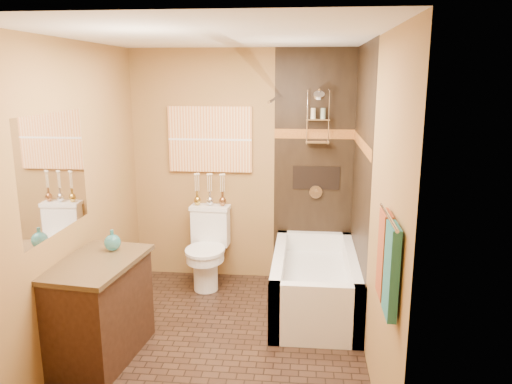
# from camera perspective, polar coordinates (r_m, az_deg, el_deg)

# --- Properties ---
(floor) EXTENTS (3.00, 3.00, 0.00)m
(floor) POSITION_cam_1_polar(r_m,az_deg,el_deg) (4.43, -4.06, -16.87)
(floor) COLOR black
(floor) RESTS_ON ground
(wall_left) EXTENTS (0.02, 3.00, 2.50)m
(wall_left) POSITION_cam_1_polar(r_m,az_deg,el_deg) (4.33, -20.20, -0.55)
(wall_left) COLOR #98673A
(wall_left) RESTS_ON floor
(wall_right) EXTENTS (0.02, 3.00, 2.50)m
(wall_right) POSITION_cam_1_polar(r_m,az_deg,el_deg) (3.93, 13.13, -1.39)
(wall_right) COLOR #98673A
(wall_right) RESTS_ON floor
(wall_back) EXTENTS (2.40, 0.02, 2.50)m
(wall_back) POSITION_cam_1_polar(r_m,az_deg,el_deg) (5.41, -1.60, 2.86)
(wall_back) COLOR #98673A
(wall_back) RESTS_ON floor
(wall_front) EXTENTS (2.40, 0.02, 2.50)m
(wall_front) POSITION_cam_1_polar(r_m,az_deg,el_deg) (2.57, -10.23, -9.13)
(wall_front) COLOR #98673A
(wall_front) RESTS_ON floor
(ceiling) EXTENTS (3.00, 3.00, 0.00)m
(ceiling) POSITION_cam_1_polar(r_m,az_deg,el_deg) (3.85, -4.69, 17.36)
(ceiling) COLOR silver
(ceiling) RESTS_ON wall_back
(alcove_tile_back) EXTENTS (0.85, 0.01, 2.50)m
(alcove_tile_back) POSITION_cam_1_polar(r_m,az_deg,el_deg) (5.35, 6.65, 2.68)
(alcove_tile_back) COLOR black
(alcove_tile_back) RESTS_ON wall_back
(alcove_tile_right) EXTENTS (0.01, 1.50, 2.50)m
(alcove_tile_right) POSITION_cam_1_polar(r_m,az_deg,el_deg) (4.66, 11.85, 0.91)
(alcove_tile_right) COLOR black
(alcove_tile_right) RESTS_ON wall_right
(mosaic_band_back) EXTENTS (0.85, 0.01, 0.10)m
(mosaic_band_back) POSITION_cam_1_polar(r_m,az_deg,el_deg) (5.29, 6.75, 6.60)
(mosaic_band_back) COLOR brown
(mosaic_band_back) RESTS_ON alcove_tile_back
(mosaic_band_right) EXTENTS (0.01, 1.50, 0.10)m
(mosaic_band_right) POSITION_cam_1_polar(r_m,az_deg,el_deg) (4.59, 11.94, 5.43)
(mosaic_band_right) COLOR brown
(mosaic_band_right) RESTS_ON alcove_tile_right
(alcove_niche) EXTENTS (0.50, 0.01, 0.25)m
(alcove_niche) POSITION_cam_1_polar(r_m,az_deg,el_deg) (5.37, 6.88, 1.61)
(alcove_niche) COLOR black
(alcove_niche) RESTS_ON alcove_tile_back
(shower_fixtures) EXTENTS (0.24, 0.33, 1.16)m
(shower_fixtures) POSITION_cam_1_polar(r_m,az_deg,el_deg) (5.19, 7.06, 6.97)
(shower_fixtures) COLOR silver
(shower_fixtures) RESTS_ON floor
(curtain_rod) EXTENTS (0.03, 1.55, 0.03)m
(curtain_rod) POSITION_cam_1_polar(r_m,az_deg,el_deg) (4.54, 2.21, 10.68)
(curtain_rod) COLOR silver
(curtain_rod) RESTS_ON wall_back
(towel_bar) EXTENTS (0.02, 0.55, 0.02)m
(towel_bar) POSITION_cam_1_polar(r_m,az_deg,el_deg) (2.87, 14.93, -2.73)
(towel_bar) COLOR silver
(towel_bar) RESTS_ON wall_right
(towel_teal) EXTENTS (0.05, 0.22, 0.52)m
(towel_teal) POSITION_cam_1_polar(r_m,az_deg,el_deg) (2.84, 15.21, -8.70)
(towel_teal) COLOR #1B5C51
(towel_teal) RESTS_ON towel_bar
(towel_rust) EXTENTS (0.05, 0.22, 0.52)m
(towel_rust) POSITION_cam_1_polar(r_m,az_deg,el_deg) (3.08, 14.44, -6.92)
(towel_rust) COLOR maroon
(towel_rust) RESTS_ON towel_bar
(sunset_painting) EXTENTS (0.90, 0.04, 0.70)m
(sunset_painting) POSITION_cam_1_polar(r_m,az_deg,el_deg) (5.39, -5.26, 6.01)
(sunset_painting) COLOR orange
(sunset_painting) RESTS_ON wall_back
(vanity_mirror) EXTENTS (0.01, 1.00, 0.90)m
(vanity_mirror) POSITION_cam_1_polar(r_m,az_deg,el_deg) (4.03, -22.04, 1.96)
(vanity_mirror) COLOR white
(vanity_mirror) RESTS_ON wall_left
(bathtub) EXTENTS (0.80, 1.50, 0.55)m
(bathtub) POSITION_cam_1_polar(r_m,az_deg,el_deg) (4.95, 6.73, -10.71)
(bathtub) COLOR white
(bathtub) RESTS_ON floor
(toilet) EXTENTS (0.44, 0.64, 0.84)m
(toilet) POSITION_cam_1_polar(r_m,az_deg,el_deg) (5.39, -5.56, -6.33)
(toilet) COLOR white
(toilet) RESTS_ON floor
(vanity) EXTENTS (0.67, 0.98, 0.82)m
(vanity) POSITION_cam_1_polar(r_m,az_deg,el_deg) (4.25, -17.53, -12.63)
(vanity) COLOR black
(vanity) RESTS_ON floor
(teal_bottle) EXTENTS (0.18, 0.18, 0.22)m
(teal_bottle) POSITION_cam_1_polar(r_m,az_deg,el_deg) (4.26, -16.10, -5.32)
(teal_bottle) COLOR #287778
(teal_bottle) RESTS_ON vanity
(bud_vases) EXTENTS (0.35, 0.07, 0.35)m
(bud_vases) POSITION_cam_1_polar(r_m,az_deg,el_deg) (5.40, -5.31, 0.38)
(bud_vases) COLOR gold
(bud_vases) RESTS_ON toilet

